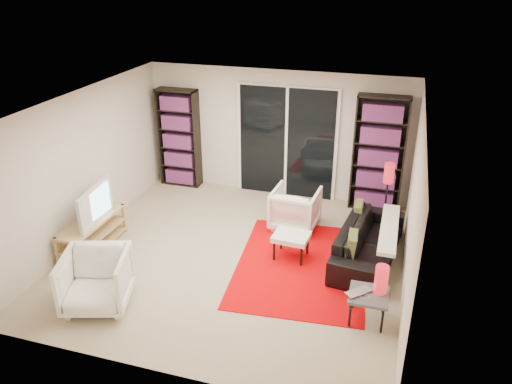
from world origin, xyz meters
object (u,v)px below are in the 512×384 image
armchair_front (96,280)px  ottoman (291,238)px  armchair_back (295,208)px  tv_stand (93,233)px  sofa (369,242)px  bookshelf_right (378,154)px  floor_lamp (388,181)px  bookshelf_left (179,138)px  side_table (369,297)px

armchair_front → ottoman: 2.87m
armchair_back → armchair_front: armchair_front is taller
tv_stand → armchair_front: bearing=-54.6°
sofa → bookshelf_right: bearing=8.7°
floor_lamp → armchair_back: bearing=-168.8°
bookshelf_right → floor_lamp: bearing=-74.9°
armchair_back → ottoman: (0.16, -0.97, -0.01)m
bookshelf_left → armchair_front: 4.07m
armchair_front → sofa: bearing=15.9°
ottoman → tv_stand: bearing=-168.3°
bookshelf_left → tv_stand: bookshelf_left is taller
armchair_back → armchair_front: (-2.01, -2.84, 0.03)m
tv_stand → bookshelf_right: bearing=33.6°
bookshelf_right → side_table: bearing=-86.7°
tv_stand → side_table: tv_stand is taller
ottoman → floor_lamp: size_ratio=0.46×
armchair_back → ottoman: 0.98m
bookshelf_left → armchair_back: 2.93m
sofa → armchair_front: armchair_front is taller
tv_stand → armchair_front: size_ratio=1.59×
sofa → armchair_front: 3.96m
tv_stand → ottoman: size_ratio=2.38×
ottoman → floor_lamp: (1.30, 1.26, 0.57)m
bookshelf_right → floor_lamp: 0.89m
bookshelf_right → bookshelf_left: bearing=180.0°
ottoman → side_table: size_ratio=1.14×
sofa → bookshelf_left: bearing=72.0°
armchair_back → floor_lamp: floor_lamp is taller
armchair_back → floor_lamp: size_ratio=0.63×
bookshelf_right → armchair_back: (-1.23, -1.13, -0.70)m
ottoman → bookshelf_right: bearing=63.1°
sofa → armchair_back: size_ratio=2.58×
tv_stand → sofa: (4.19, 0.95, 0.03)m
armchair_back → floor_lamp: bearing=-165.2°
sofa → floor_lamp: (0.16, 0.94, 0.63)m
bookshelf_right → armchair_front: 5.17m
bookshelf_left → sofa: 4.36m
armchair_back → bookshelf_left: bearing=-19.8°
armchair_front → ottoman: bearing=23.2°
side_table → tv_stand: bearing=173.0°
armchair_back → armchair_front: bearing=58.3°
armchair_back → ottoman: size_ratio=1.37×
bookshelf_right → floor_lamp: bookshelf_right is taller
tv_stand → armchair_back: 3.31m
tv_stand → side_table: 4.34m
floor_lamp → side_table: bearing=-91.0°
side_table → floor_lamp: size_ratio=0.40×
sofa → ottoman: sofa is taller
bookshelf_left → side_table: bookshelf_left is taller
bookshelf_left → tv_stand: size_ratio=1.45×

